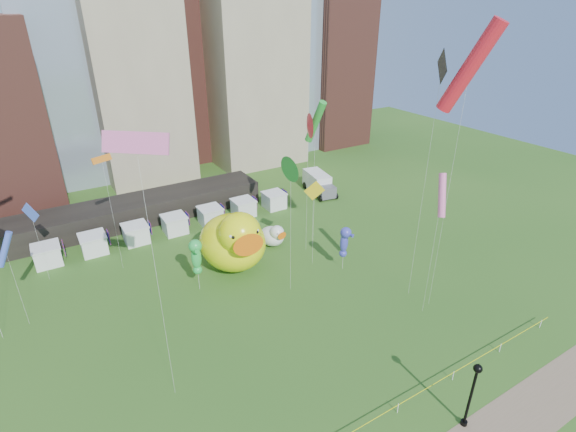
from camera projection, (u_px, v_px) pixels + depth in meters
skyline at (117, 45)px, 67.66m from camera, size 101.00×23.00×68.00m
pavilion at (124, 213)px, 58.82m from camera, size 38.00×6.00×3.20m
vendor_tents at (175, 225)px, 56.77m from camera, size 33.24×2.80×2.40m
big_duck at (234, 240)px, 48.05m from camera, size 8.09×10.37×7.73m
small_duck at (273, 235)px, 53.59m from camera, size 3.31×4.10×2.99m
seahorse_green at (196, 254)px, 43.87m from camera, size 1.60×1.87×6.00m
seahorse_purple at (345, 240)px, 47.61m from camera, size 1.55×1.77×5.34m
lamppost at (473, 388)px, 29.46m from camera, size 0.61×0.61×5.82m
box_truck at (318, 183)px, 68.83m from camera, size 3.80×7.55×3.07m
kite_0 at (308, 126)px, 46.40m from camera, size 1.32×2.53×16.69m
kite_1 at (442, 195)px, 37.12m from camera, size 1.76×2.16×14.22m
kite_2 at (441, 73)px, 35.47m from camera, size 1.52×2.39×23.97m
kite_3 at (315, 122)px, 47.82m from camera, size 1.37×3.04×17.93m
kite_4 at (314, 192)px, 46.29m from camera, size 1.66×1.64×10.35m
kite_5 at (5, 249)px, 37.22m from camera, size 1.91×0.69×9.73m
kite_6 at (102, 160)px, 43.83m from camera, size 2.10×1.21×13.37m
kite_8 at (470, 67)px, 33.57m from camera, size 2.94×4.46×26.40m
kite_9 at (135, 144)px, 24.84m from camera, size 3.49×3.00×20.57m
kite_11 at (291, 169)px, 39.91m from camera, size 0.40×2.29×14.59m
kite_13 at (31, 214)px, 43.88m from camera, size 1.45×1.68×9.22m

